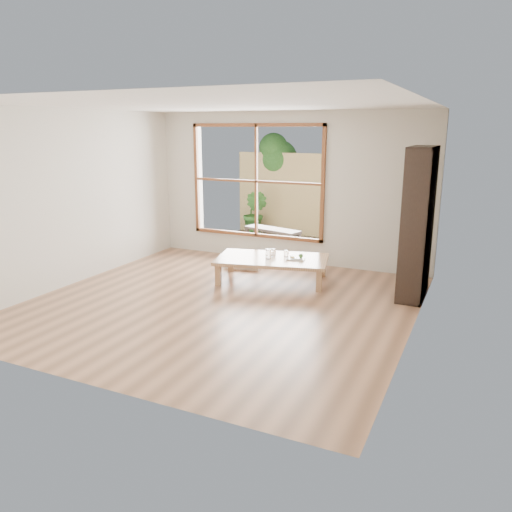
{
  "coord_description": "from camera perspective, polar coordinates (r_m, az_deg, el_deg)",
  "views": [
    {
      "loc": [
        3.14,
        -5.65,
        2.32
      ],
      "look_at": [
        0.24,
        0.59,
        0.55
      ],
      "focal_mm": 35.0,
      "sensor_mm": 36.0,
      "label": 1
    }
  ],
  "objects": [
    {
      "name": "glass_tall",
      "position": [
        7.63,
        1.42,
        0.24
      ],
      "size": [
        0.08,
        0.08,
        0.16
      ],
      "primitive_type": "cylinder",
      "color": "silver",
      "rests_on": "low_table"
    },
    {
      "name": "floor_cushion",
      "position": [
        8.66,
        -1.11,
        -0.8
      ],
      "size": [
        0.69,
        0.69,
        0.09
      ],
      "primitive_type": "cube",
      "rotation": [
        0.0,
        0.0,
        0.14
      ],
      "color": "silver",
      "rests_on": "ground"
    },
    {
      "name": "deck",
      "position": [
        10.21,
        2.75,
        1.27
      ],
      "size": [
        2.8,
        2.0,
        0.05
      ],
      "primitive_type": "cube",
      "color": "#3D352C",
      "rests_on": "ground"
    },
    {
      "name": "glass_small",
      "position": [
        7.79,
        1.78,
        0.27
      ],
      "size": [
        0.07,
        0.07,
        0.09
      ],
      "primitive_type": "cylinder",
      "color": "silver",
      "rests_on": "low_table"
    },
    {
      "name": "food_tray",
      "position": [
        7.65,
        4.67,
        -0.22
      ],
      "size": [
        0.31,
        0.25,
        0.09
      ],
      "rotation": [
        0.0,
        0.0,
        0.22
      ],
      "color": "white",
      "rests_on": "low_table"
    },
    {
      "name": "ground",
      "position": [
        6.87,
        -3.92,
        -5.34
      ],
      "size": [
        5.0,
        5.0,
        0.0
      ],
      "primitive_type": "plane",
      "color": "#AC7A56",
      "rests_on": "ground"
    },
    {
      "name": "bookshelf",
      "position": [
        7.23,
        17.98,
        3.55
      ],
      "size": [
        0.33,
        0.94,
        2.09
      ],
      "primitive_type": "cube",
      "color": "black",
      "rests_on": "ground"
    },
    {
      "name": "garden_bench",
      "position": [
        9.86,
        1.9,
        2.83
      ],
      "size": [
        1.23,
        0.64,
        0.37
      ],
      "rotation": [
        0.0,
        0.0,
        -0.27
      ],
      "color": "black",
      "rests_on": "deck"
    },
    {
      "name": "shrub_right",
      "position": [
        10.49,
        9.56,
        3.84
      ],
      "size": [
        0.92,
        0.88,
        0.81
      ],
      "primitive_type": "imported",
      "rotation": [
        0.0,
        0.0,
        -0.43
      ],
      "color": "#2B5B21",
      "rests_on": "deck"
    },
    {
      "name": "shrub_left",
      "position": [
        10.92,
        -0.09,
        4.93
      ],
      "size": [
        0.59,
        0.5,
        0.99
      ],
      "primitive_type": "imported",
      "rotation": [
        0.0,
        0.0,
        -0.12
      ],
      "color": "#2B5B21",
      "rests_on": "deck"
    },
    {
      "name": "glass_short",
      "position": [
        7.88,
        2.0,
        0.47
      ],
      "size": [
        0.08,
        0.08,
        0.1
      ],
      "primitive_type": "cylinder",
      "color": "silver",
      "rests_on": "low_table"
    },
    {
      "name": "bamboo_fence",
      "position": [
        10.97,
        4.8,
        6.94
      ],
      "size": [
        2.8,
        0.06,
        1.8
      ],
      "primitive_type": "cube",
      "color": "tan",
      "rests_on": "ground"
    },
    {
      "name": "garden_tree",
      "position": [
        11.42,
        2.16,
        10.93
      ],
      "size": [
        1.04,
        0.85,
        2.22
      ],
      "color": "#4C3D2D",
      "rests_on": "ground"
    },
    {
      "name": "glass_mid",
      "position": [
        7.78,
        3.48,
        0.28
      ],
      "size": [
        0.07,
        0.07,
        0.1
      ],
      "primitive_type": "cylinder",
      "color": "silver",
      "rests_on": "low_table"
    },
    {
      "name": "low_table",
      "position": [
        7.73,
        1.86,
        -0.52
      ],
      "size": [
        1.87,
        1.32,
        0.37
      ],
      "rotation": [
        0.0,
        0.0,
        0.23
      ],
      "color": "#AC7E53",
      "rests_on": "ground"
    }
  ]
}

